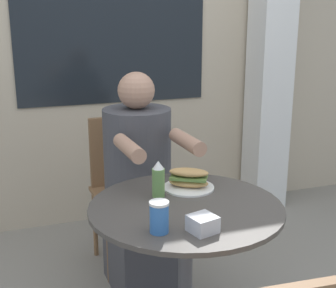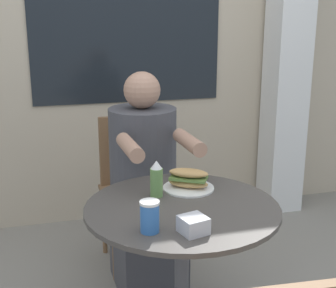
{
  "view_description": "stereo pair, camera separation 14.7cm",
  "coord_description": "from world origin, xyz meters",
  "px_view_note": "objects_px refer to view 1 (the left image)",
  "views": [
    {
      "loc": [
        -0.65,
        -1.63,
        1.45
      ],
      "look_at": [
        0.0,
        0.22,
        0.91
      ],
      "focal_mm": 50.0,
      "sensor_mm": 36.0,
      "label": 1
    },
    {
      "loc": [
        -0.52,
        -1.67,
        1.45
      ],
      "look_at": [
        0.0,
        0.22,
        0.91
      ],
      "focal_mm": 50.0,
      "sensor_mm": 36.0,
      "label": 2
    }
  ],
  "objects_px": {
    "diner_chair": "(123,176)",
    "seated_diner": "(140,199)",
    "drink_cup": "(159,217)",
    "condiment_bottle": "(158,179)",
    "cafe_table": "(185,246)",
    "sandwich_on_plate": "(189,180)"
  },
  "relations": [
    {
      "from": "diner_chair",
      "to": "seated_diner",
      "type": "bearing_deg",
      "value": 88.5
    },
    {
      "from": "seated_diner",
      "to": "drink_cup",
      "type": "height_order",
      "value": "seated_diner"
    },
    {
      "from": "seated_diner",
      "to": "condiment_bottle",
      "type": "xyz_separation_m",
      "value": [
        -0.05,
        -0.46,
        0.27
      ]
    },
    {
      "from": "diner_chair",
      "to": "condiment_bottle",
      "type": "distance_m",
      "value": 0.85
    },
    {
      "from": "diner_chair",
      "to": "cafe_table",
      "type": "bearing_deg",
      "value": 89.47
    },
    {
      "from": "condiment_bottle",
      "to": "sandwich_on_plate",
      "type": "bearing_deg",
      "value": 16.54
    },
    {
      "from": "seated_diner",
      "to": "condiment_bottle",
      "type": "relative_size",
      "value": 7.44
    },
    {
      "from": "cafe_table",
      "to": "condiment_bottle",
      "type": "distance_m",
      "value": 0.3
    },
    {
      "from": "diner_chair",
      "to": "sandwich_on_plate",
      "type": "distance_m",
      "value": 0.8
    },
    {
      "from": "sandwich_on_plate",
      "to": "cafe_table",
      "type": "bearing_deg",
      "value": -115.22
    },
    {
      "from": "sandwich_on_plate",
      "to": "drink_cup",
      "type": "bearing_deg",
      "value": -125.35
    },
    {
      "from": "diner_chair",
      "to": "drink_cup",
      "type": "distance_m",
      "value": 1.16
    },
    {
      "from": "sandwich_on_plate",
      "to": "drink_cup",
      "type": "relative_size",
      "value": 1.96
    },
    {
      "from": "cafe_table",
      "to": "seated_diner",
      "type": "relative_size",
      "value": 0.67
    },
    {
      "from": "cafe_table",
      "to": "sandwich_on_plate",
      "type": "height_order",
      "value": "sandwich_on_plate"
    },
    {
      "from": "seated_diner",
      "to": "drink_cup",
      "type": "xyz_separation_m",
      "value": [
        -0.15,
        -0.78,
        0.26
      ]
    },
    {
      "from": "diner_chair",
      "to": "drink_cup",
      "type": "height_order",
      "value": "diner_chair"
    },
    {
      "from": "sandwich_on_plate",
      "to": "condiment_bottle",
      "type": "xyz_separation_m",
      "value": [
        -0.16,
        -0.05,
        0.04
      ]
    },
    {
      "from": "sandwich_on_plate",
      "to": "drink_cup",
      "type": "height_order",
      "value": "drink_cup"
    },
    {
      "from": "sandwich_on_plate",
      "to": "condiment_bottle",
      "type": "distance_m",
      "value": 0.17
    },
    {
      "from": "cafe_table",
      "to": "diner_chair",
      "type": "distance_m",
      "value": 0.93
    },
    {
      "from": "sandwich_on_plate",
      "to": "condiment_bottle",
      "type": "bearing_deg",
      "value": -163.46
    }
  ]
}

